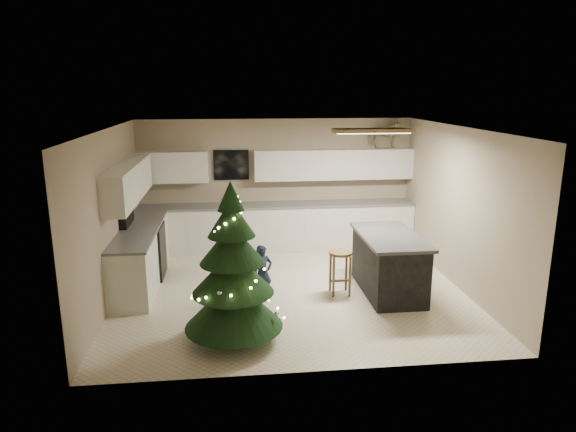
% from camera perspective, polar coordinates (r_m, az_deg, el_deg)
% --- Properties ---
extents(ground_plane, '(5.50, 5.50, 0.00)m').
position_cam_1_polar(ground_plane, '(8.44, 0.27, -8.17)').
color(ground_plane, beige).
extents(room_shell, '(5.52, 5.02, 2.61)m').
position_cam_1_polar(room_shell, '(7.95, 0.45, 3.59)').
color(room_shell, tan).
rests_on(room_shell, ground_plane).
extents(cabinetry, '(5.50, 3.20, 2.00)m').
position_cam_1_polar(cabinetry, '(9.72, -6.21, -0.54)').
color(cabinetry, silver).
rests_on(cabinetry, ground_plane).
extents(island, '(0.90, 1.70, 0.95)m').
position_cam_1_polar(island, '(8.35, 11.12, -5.19)').
color(island, black).
rests_on(island, ground_plane).
extents(bar_stool, '(0.37, 0.37, 0.70)m').
position_cam_1_polar(bar_stool, '(8.15, 5.83, -5.11)').
color(bar_stool, brown).
rests_on(bar_stool, ground_plane).
extents(christmas_tree, '(1.32, 1.27, 2.11)m').
position_cam_1_polar(christmas_tree, '(6.59, -6.15, -6.74)').
color(christmas_tree, '#3F2816').
rests_on(christmas_tree, ground_plane).
extents(toddler, '(0.38, 0.32, 0.88)m').
position_cam_1_polar(toddler, '(7.89, -2.84, -6.38)').
color(toddler, black).
rests_on(toddler, ground_plane).
extents(rocking_horse, '(0.64, 0.32, 0.55)m').
position_cam_1_polar(rocking_horse, '(10.59, 10.73, 8.91)').
color(rocking_horse, brown).
rests_on(rocking_horse, cabinetry).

